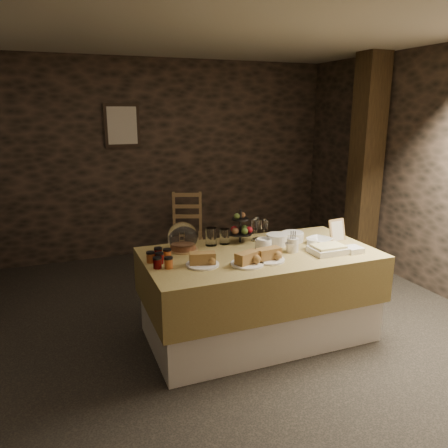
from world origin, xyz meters
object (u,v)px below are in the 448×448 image
object	(u,v)px
buffet_table	(259,288)
timber_column	(366,164)
fruit_stand	(241,229)
chair	(185,230)

from	to	relation	value
buffet_table	timber_column	xyz separation A→B (m)	(2.00, 1.18, 0.85)
timber_column	fruit_stand	xyz separation A→B (m)	(-2.04, -0.86, -0.40)
buffet_table	chair	world-z (taller)	chair
buffet_table	fruit_stand	bearing A→B (deg)	96.70
chair	buffet_table	bearing A→B (deg)	-69.83
buffet_table	timber_column	world-z (taller)	timber_column
fruit_stand	chair	bearing A→B (deg)	88.99
timber_column	fruit_stand	distance (m)	2.25
timber_column	fruit_stand	bearing A→B (deg)	-157.16
chair	fruit_stand	size ratio (longest dim) A/B	2.25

